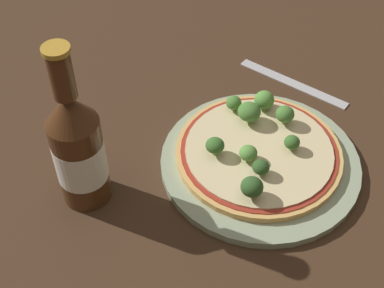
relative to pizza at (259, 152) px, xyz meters
The scene contains 14 objects.
ground_plane 0.03m from the pizza, 90.22° to the left, with size 3.00×3.00×0.00m, color #3D2819.
plate 0.02m from the pizza, 144.20° to the right, with size 0.29×0.29×0.01m.
pizza is the anchor object (origin of this frame).
broccoli_floret_0 0.09m from the pizza, 42.85° to the left, with size 0.02×0.02×0.02m.
broccoli_floret_1 0.09m from the pizza, 11.90° to the left, with size 0.03×0.03×0.03m.
broccoli_floret_2 0.06m from the pizza, 32.71° to the left, with size 0.03×0.03×0.03m.
broccoli_floret_3 0.07m from the pizza, 16.35° to the right, with size 0.03×0.03×0.03m.
broccoli_floret_4 0.05m from the pizza, 162.39° to the right, with size 0.02×0.02×0.02m.
broccoli_floret_5 0.05m from the pizza, 69.13° to the right, with size 0.02×0.02×0.02m.
broccoli_floret_6 0.09m from the pizza, behind, with size 0.03×0.03×0.03m.
broccoli_floret_7 0.03m from the pizza, 159.65° to the left, with size 0.03×0.03×0.02m.
broccoli_floret_8 0.07m from the pizza, 120.16° to the left, with size 0.03×0.03×0.03m.
beer_bottle 0.26m from the pizza, 125.43° to the left, with size 0.07×0.07×0.25m.
fork 0.19m from the pizza, ahead, with size 0.07×0.20×0.00m.
Camera 1 is at (-0.52, -0.12, 0.58)m, focal length 50.00 mm.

